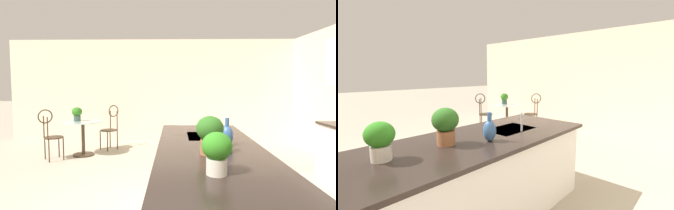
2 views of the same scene
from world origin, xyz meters
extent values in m
plane|color=#B2A893|center=(0.00, 0.00, 0.00)|extent=(40.00, 40.00, 0.00)
cube|color=beige|center=(-4.26, 0.00, 1.35)|extent=(0.12, 7.80, 2.70)
cube|color=white|center=(0.30, 0.85, 0.44)|extent=(2.70, 0.96, 0.88)
cube|color=#2D231E|center=(0.30, 0.85, 0.90)|extent=(2.80, 1.06, 0.04)
cube|color=#B2B5BA|center=(-0.25, 0.85, 0.91)|extent=(0.56, 0.40, 0.03)
cylinder|color=#3D2D1E|center=(-2.72, -1.48, 0.01)|extent=(0.44, 0.44, 0.03)
cylinder|color=#3D2D1E|center=(-2.72, -1.48, 0.38)|extent=(0.07, 0.07, 0.69)
cylinder|color=#B2C6C1|center=(-2.72, -1.48, 0.73)|extent=(0.80, 0.80, 0.01)
cylinder|color=#3D2D1E|center=(-3.05, -1.04, 0.23)|extent=(0.03, 0.03, 0.45)
cylinder|color=#3D2D1E|center=(-3.23, -1.25, 0.23)|extent=(0.03, 0.03, 0.45)
cylinder|color=#3D2D1E|center=(-3.26, -0.86, 0.23)|extent=(0.03, 0.03, 0.45)
cylinder|color=#3D2D1E|center=(-3.44, -1.07, 0.23)|extent=(0.03, 0.03, 0.45)
cylinder|color=#3D2D1E|center=(-3.25, -1.06, 0.46)|extent=(0.54, 0.54, 0.02)
cylinder|color=#3D2D1E|center=(-3.28, -0.86, 0.68)|extent=(0.03, 0.03, 0.45)
cylinder|color=#3D2D1E|center=(-3.44, -1.06, 0.68)|extent=(0.03, 0.03, 0.45)
torus|color=#3D2D1E|center=(-3.36, -0.96, 0.90)|extent=(0.23, 0.20, 0.28)
cylinder|color=#3D2D1E|center=(-2.57, -1.95, 0.23)|extent=(0.03, 0.03, 0.45)
cylinder|color=#3D2D1E|center=(-2.36, -1.77, 0.23)|extent=(0.03, 0.03, 0.45)
cylinder|color=#3D2D1E|center=(-2.39, -2.16, 0.23)|extent=(0.03, 0.03, 0.45)
cylinder|color=#3D2D1E|center=(-2.18, -1.98, 0.23)|extent=(0.03, 0.03, 0.45)
cylinder|color=#3D2D1E|center=(-2.37, -1.97, 0.46)|extent=(0.54, 0.54, 0.02)
cylinder|color=#3D2D1E|center=(-2.37, -2.16, 0.68)|extent=(0.03, 0.03, 0.45)
cylinder|color=#3D2D1E|center=(-2.18, -1.99, 0.68)|extent=(0.03, 0.03, 0.45)
torus|color=#3D2D1E|center=(-2.27, -2.08, 0.90)|extent=(0.20, 0.23, 0.28)
cylinder|color=#B2B5BA|center=(-0.25, 1.03, 1.03)|extent=(0.02, 0.02, 0.22)
cylinder|color=#385147|center=(-2.76, -1.62, 0.80)|extent=(0.15, 0.15, 0.12)
ellipsoid|color=#2F731E|center=(-2.76, -1.62, 0.95)|extent=(0.22, 0.22, 0.20)
cylinder|color=beige|center=(1.15, 0.79, 0.98)|extent=(0.15, 0.15, 0.12)
ellipsoid|color=#30831F|center=(1.15, 0.79, 1.13)|extent=(0.22, 0.22, 0.20)
cylinder|color=#9E603D|center=(0.60, 0.81, 0.99)|extent=(0.17, 0.17, 0.14)
ellipsoid|color=#2C641F|center=(0.60, 0.81, 1.16)|extent=(0.25, 0.25, 0.23)
ellipsoid|color=#386099|center=(0.25, 1.03, 1.02)|extent=(0.13, 0.13, 0.21)
cylinder|color=#386099|center=(0.25, 1.03, 1.17)|extent=(0.04, 0.04, 0.08)
camera|label=1|loc=(3.03, 0.49, 1.57)|focal=29.17mm
camera|label=2|loc=(1.68, 2.58, 1.58)|focal=23.51mm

